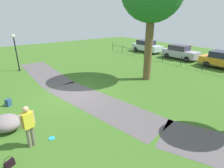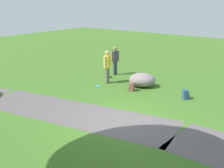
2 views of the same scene
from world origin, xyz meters
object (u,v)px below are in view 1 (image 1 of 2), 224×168
lamp_post (16,49)px  lawn_boulder (6,123)px  handbag_on_grass (9,163)px  backpack_by_boulder (29,119)px  spare_backpack_on_lawn (8,103)px  parked_hatchback_blue (147,46)px  parked_sedan_grey (180,52)px  frisbee_on_grass (52,138)px  woman_with_handbag (28,124)px

lamp_post → lawn_boulder: (9.48, -2.49, -1.65)m
lamp_post → handbag_on_grass: (11.85, -2.80, -1.84)m
lawn_boulder → handbag_on_grass: 2.41m
backpack_by_boulder → spare_backpack_on_lawn: 2.53m
lamp_post → parked_hatchback_blue: lamp_post is taller
spare_backpack_on_lawn → parked_sedan_grey: parked_sedan_grey is taller
parked_sedan_grey → frisbee_on_grass: bearing=-72.6°
backpack_by_boulder → parked_sedan_grey: 17.55m
parked_hatchback_blue → lamp_post: bearing=-92.8°
woman_with_handbag → spare_backpack_on_lawn: 4.28m
frisbee_on_grass → parked_sedan_grey: size_ratio=0.06×
woman_with_handbag → backpack_by_boulder: (-1.71, 0.35, -0.77)m
lamp_post → parked_hatchback_blue: bearing=87.2°
handbag_on_grass → parked_sedan_grey: size_ratio=0.09×
lawn_boulder → spare_backpack_on_lawn: (-2.48, 0.45, -0.14)m
parked_hatchback_blue → handbag_on_grass: bearing=-59.2°
woman_with_handbag → backpack_by_boulder: woman_with_handbag is taller
backpack_by_boulder → spare_backpack_on_lawn: bearing=-169.6°
handbag_on_grass → frisbee_on_grass: size_ratio=1.45×
woman_with_handbag → frisbee_on_grass: (0.03, 0.74, -0.96)m
lamp_post → parked_sedan_grey: size_ratio=0.79×
spare_backpack_on_lawn → backpack_by_boulder: bearing=10.4°
parked_hatchback_blue → lawn_boulder: bearing=-64.5°
lawn_boulder → frisbee_on_grass: 2.21m
lamp_post → frisbee_on_grass: bearing=-6.0°
handbag_on_grass → spare_backpack_on_lawn: (-4.85, 0.76, 0.05)m
parked_hatchback_blue → woman_with_handbag: bearing=-59.5°
lamp_post → lawn_boulder: size_ratio=1.92×
lamp_post → parked_sedan_grey: lamp_post is taller
lawn_boulder → backpack_by_boulder: bearing=89.0°
handbag_on_grass → spare_backpack_on_lawn: 4.91m
handbag_on_grass → parked_hatchback_blue: size_ratio=0.09×
lawn_boulder → handbag_on_grass: size_ratio=4.51×
handbag_on_grass → spare_backpack_on_lawn: size_ratio=0.92×
lamp_post → woman_with_handbag: bearing=-9.8°
lawn_boulder → spare_backpack_on_lawn: lawn_boulder is taller
backpack_by_boulder → lawn_boulder: bearing=-91.0°
lamp_post → handbag_on_grass: 12.32m
backpack_by_boulder → parked_hatchback_blue: bearing=116.7°
lawn_boulder → woman_with_handbag: (1.73, 0.55, 0.63)m
lawn_boulder → backpack_by_boulder: size_ratio=4.14×
handbag_on_grass → backpack_by_boulder: (-2.36, 1.22, 0.05)m
woman_with_handbag → parked_sedan_grey: woman_with_handbag is taller
lamp_post → spare_backpack_on_lawn: lamp_post is taller
woman_with_handbag → spare_backpack_on_lawn: (-4.21, -0.11, -0.77)m
woman_with_handbag → lamp_post: bearing=170.2°
frisbee_on_grass → handbag_on_grass: bearing=-69.1°
lamp_post → parked_sedan_grey: 16.75m
lawn_boulder → spare_backpack_on_lawn: bearing=169.8°
parked_sedan_grey → lawn_boulder: bearing=-79.1°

